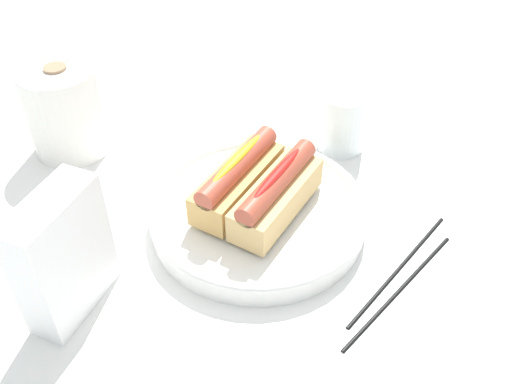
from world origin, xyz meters
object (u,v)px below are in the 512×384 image
chopstick_near (399,268)px  chopstick_far (400,289)px  water_glass (343,124)px  hotdog_front (275,195)px  paper_towel_roll (67,109)px  napkin_box (63,256)px  hotdog_back (237,179)px  serving_bowl (256,213)px

chopstick_near → chopstick_far: bearing=-148.8°
water_glass → chopstick_near: bearing=-139.3°
hotdog_front → chopstick_near: 0.17m
water_glass → chopstick_near: size_ratio=0.41×
paper_towel_roll → napkin_box: napkin_box is taller
chopstick_far → chopstick_near: bearing=33.7°
hotdog_front → chopstick_far: (-0.01, -0.17, -0.06)m
water_glass → chopstick_near: 0.25m
hotdog_back → water_glass: (0.21, -0.05, -0.02)m
serving_bowl → hotdog_back: size_ratio=1.82×
water_glass → paper_towel_roll: bearing=120.7°
water_glass → chopstick_far: (-0.22, -0.17, -0.04)m
serving_bowl → hotdog_front: size_ratio=1.82×
hotdog_front → hotdog_back: (0.00, 0.05, 0.00)m
hotdog_back → napkin_box: napkin_box is taller
hotdog_front → water_glass: (0.21, 0.00, -0.02)m
serving_bowl → paper_towel_roll: 0.32m
napkin_box → hotdog_front: bearing=-41.0°
water_glass → chopstick_far: 0.28m
paper_towel_roll → serving_bowl: bearing=-90.8°
water_glass → chopstick_near: (-0.19, -0.16, -0.04)m
chopstick_near → hotdog_front: bearing=107.0°
paper_towel_roll → hotdog_front: bearing=-90.9°
napkin_box → chopstick_near: (0.23, -0.29, -0.07)m
serving_bowl → hotdog_front: hotdog_front is taller
serving_bowl → hotdog_back: (0.00, 0.03, 0.04)m
serving_bowl → hotdog_back: 0.05m
napkin_box → chopstick_far: bearing=-64.8°
hotdog_front → chopstick_near: (0.02, -0.16, -0.06)m
paper_towel_roll → napkin_box: size_ratio=0.89×
serving_bowl → water_glass: (0.21, -0.02, 0.02)m
hotdog_front → chopstick_far: size_ratio=0.68×
chopstick_near → chopstick_far: (-0.03, -0.01, 0.00)m
water_glass → hotdog_back: bearing=166.0°
napkin_box → chopstick_far: napkin_box is taller
chopstick_near → paper_towel_roll: bearing=101.2°
chopstick_near → hotdog_back: bearing=104.6°
paper_towel_roll → chopstick_far: paper_towel_roll is taller
paper_towel_roll → hotdog_back: bearing=-90.7°
napkin_box → paper_towel_roll: bearing=36.4°
hotdog_back → hotdog_front: bearing=-92.0°
paper_towel_roll → chopstick_far: bearing=-91.6°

